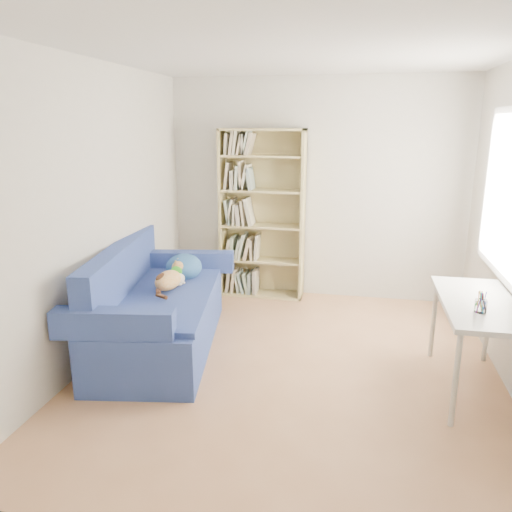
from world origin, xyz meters
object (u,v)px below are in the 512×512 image
at_px(sofa, 157,309).
at_px(pen_cup, 481,304).
at_px(desk, 478,310).
at_px(bookshelf, 262,221).

height_order(sofa, pen_cup, sofa).
xyz_separation_m(sofa, desk, (2.76, -0.27, 0.31)).
xyz_separation_m(sofa, pen_cup, (2.71, -0.52, 0.44)).
xyz_separation_m(sofa, bookshelf, (0.69, 1.65, 0.56)).
relative_size(bookshelf, pen_cup, 12.52).
height_order(bookshelf, pen_cup, bookshelf).
bearing_deg(desk, pen_cup, -101.09).
xyz_separation_m(desk, pen_cup, (-0.05, -0.25, 0.13)).
xyz_separation_m(bookshelf, desk, (2.07, -1.92, -0.25)).
relative_size(bookshelf, desk, 1.65).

